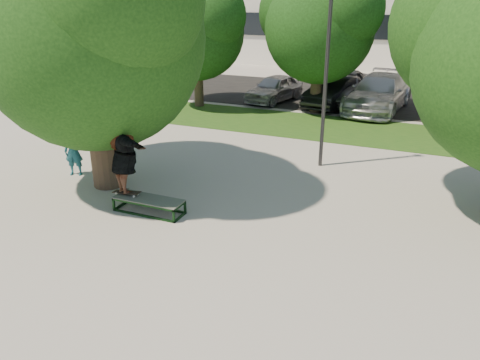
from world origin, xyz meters
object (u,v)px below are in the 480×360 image
at_px(tree_left, 91,24).
at_px(car_silver_a, 275,88).
at_px(grind_box, 149,205).
at_px(bystander, 74,151).
at_px(car_dark, 334,91).
at_px(lamppost, 327,66).
at_px(car_grey, 341,87).
at_px(car_silver_b, 379,93).

bearing_deg(tree_left, car_silver_a, 86.35).
distance_m(grind_box, car_silver_a, 13.65).
distance_m(bystander, car_dark, 13.29).
relative_size(lamppost, car_silver_a, 1.58).
xyz_separation_m(bystander, car_silver_a, (2.14, 12.20, -0.10)).
bearing_deg(car_dark, lamppost, -70.01).
bearing_deg(car_grey, lamppost, -85.49).
height_order(bystander, car_grey, car_grey).
xyz_separation_m(car_silver_a, car_dark, (3.00, 0.05, 0.05)).
height_order(tree_left, lamppost, tree_left).
xyz_separation_m(grind_box, car_grey, (1.76, 14.79, 0.57)).
relative_size(bystander, car_silver_b, 0.27).
distance_m(grind_box, bystander, 3.81).
height_order(car_silver_a, car_dark, car_dark).
distance_m(bystander, car_silver_a, 12.39).
distance_m(lamppost, grind_box, 6.65).
distance_m(car_grey, car_silver_b, 2.32).
distance_m(tree_left, grind_box, 4.90).
relative_size(grind_box, bystander, 1.19).
bearing_deg(tree_left, car_silver_b, 64.54).
bearing_deg(car_silver_a, car_dark, 12.78).
distance_m(tree_left, car_silver_a, 12.99).
bearing_deg(car_silver_b, lamppost, -88.21).
bearing_deg(grind_box, car_silver_a, 95.78).
relative_size(lamppost, car_silver_b, 1.08).
distance_m(tree_left, car_grey, 14.64).
xyz_separation_m(tree_left, bystander, (-1.34, 0.20, -3.67)).
bearing_deg(car_grey, car_dark, -100.24).
distance_m(grind_box, car_grey, 14.90).
bearing_deg(tree_left, car_dark, 73.06).
bearing_deg(lamppost, car_grey, 97.98).
bearing_deg(bystander, car_silver_a, 60.80).
bearing_deg(car_grey, car_silver_a, -162.32).
bearing_deg(car_grey, tree_left, -109.57).
height_order(grind_box, car_silver_a, car_silver_a).
height_order(bystander, car_silver_a, bystander).
relative_size(lamppost, car_dark, 1.41).
relative_size(car_silver_a, car_grey, 0.71).
distance_m(car_silver_a, car_dark, 3.00).
relative_size(tree_left, car_silver_b, 1.26).
bearing_deg(bystander, lamppost, 9.90).
bearing_deg(car_dark, car_silver_a, -169.06).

